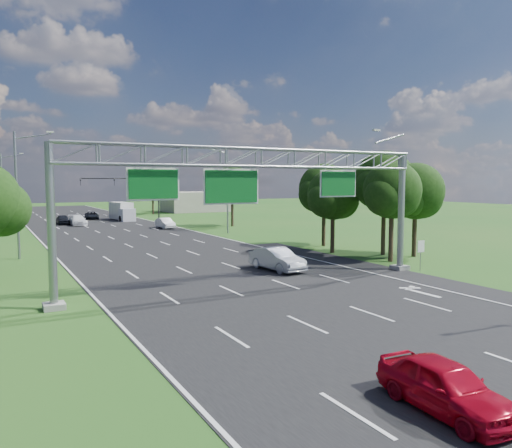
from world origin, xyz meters
TOP-DOWN VIEW (x-y plane):
  - ground at (0.00, 30.00)m, footprint 220.00×220.00m
  - road at (0.00, 30.00)m, footprint 18.00×180.00m
  - road_flare at (10.20, 14.00)m, footprint 3.00×30.00m
  - sign_gantry at (0.33, 12.00)m, footprint 23.50×1.00m
  - regulatory_sign at (12.40, 10.98)m, footprint 0.60×0.08m
  - traffic_signal at (7.48, 65.00)m, footprint 12.21×0.24m
  - streetlight_l_near at (-11.30, 30.00)m, footprint 2.97×0.22m
  - streetlight_l_far at (-11.30, 65.00)m, footprint 2.97×0.22m
  - streetlight_r_mid at (11.30, 40.00)m, footprint 2.97×0.22m
  - tree_cluster_right at (14.80, 19.19)m, footprint 9.91×14.60m
  - tree_verge_rd at (16.08, 48.04)m, footprint 5.76×4.80m
  - tree_verge_re at (14.08, 78.04)m, footprint 5.76×4.80m
  - building_right at (24.00, 82.00)m, footprint 12.00×9.00m
  - red_coupe at (-3.14, -4.48)m, footprint 1.88×4.21m
  - silver_sedan at (3.85, 15.88)m, footprint 2.10×4.89m
  - car_queue_a at (-2.40, 59.66)m, footprint 2.10×4.91m
  - car_queue_b at (1.45, 70.31)m, footprint 2.56×4.62m
  - car_queue_c at (-4.02, 62.08)m, footprint 1.66×4.07m
  - car_queue_d at (6.91, 49.43)m, footprint 1.58×4.20m
  - box_truck at (5.42, 66.23)m, footprint 2.79×7.67m

SIDE VIEW (x-z plane):
  - ground at x=0.00m, z-range 0.00..0.00m
  - road at x=0.00m, z-range -0.01..0.01m
  - road_flare at x=10.20m, z-range -0.01..0.01m
  - car_queue_b at x=1.45m, z-range 0.00..1.22m
  - car_queue_d at x=6.91m, z-range 0.00..1.37m
  - car_queue_c at x=-4.02m, z-range 0.00..1.38m
  - red_coupe at x=-3.14m, z-range 0.00..1.41m
  - car_queue_a at x=-2.40m, z-range 0.00..1.41m
  - silver_sedan at x=3.85m, z-range 0.00..1.57m
  - box_truck at x=5.42m, z-range -0.06..2.77m
  - regulatory_sign at x=12.40m, z-range 0.46..2.56m
  - building_right at x=24.00m, z-range 0.00..4.00m
  - traffic_signal at x=7.48m, z-range 1.67..8.67m
  - tree_verge_re at x=14.08m, z-range 1.28..9.12m
  - tree_cluster_right at x=14.80m, z-range 0.97..9.65m
  - streetlight_l_near at x=-11.30m, z-range 0.50..10.66m
  - streetlight_l_far at x=-11.30m, z-range 0.50..10.66m
  - streetlight_r_mid at x=11.30m, z-range 0.50..10.66m
  - tree_verge_rd at x=16.08m, z-range 1.49..9.77m
  - sign_gantry at x=0.33m, z-range 2.11..11.67m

